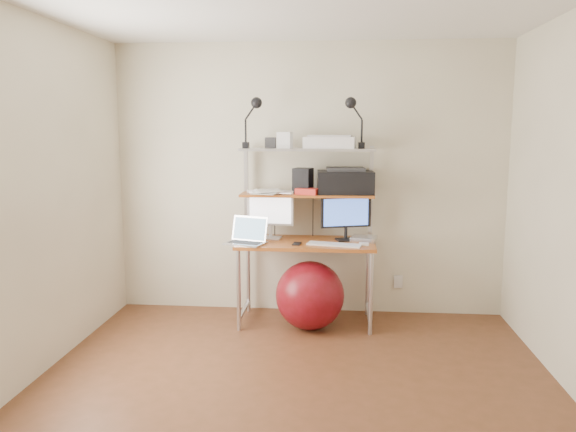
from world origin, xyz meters
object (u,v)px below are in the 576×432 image
object	(u,v)px
laptop	(248,238)
exercise_ball	(310,295)
monitor_black	(346,215)
printer	(345,181)
monitor_silver	(270,211)

from	to	relation	value
laptop	exercise_ball	size ratio (longest dim) A/B	0.66
monitor_black	laptop	bearing A→B (deg)	176.39
monitor_black	exercise_ball	bearing A→B (deg)	-158.63
monitor_black	printer	bearing A→B (deg)	81.28
monitor_silver	exercise_ball	size ratio (longest dim) A/B	0.79
printer	exercise_ball	world-z (taller)	printer
laptop	printer	distance (m)	1.00
monitor_black	monitor_silver	bearing A→B (deg)	160.00
monitor_silver	printer	bearing A→B (deg)	8.99
printer	exercise_ball	bearing A→B (deg)	-136.26
exercise_ball	monitor_black	bearing A→B (deg)	39.27
monitor_silver	exercise_ball	xyz separation A→B (m)	(0.37, -0.27, -0.69)
laptop	monitor_black	bearing A→B (deg)	32.60
monitor_black	exercise_ball	size ratio (longest dim) A/B	0.77
monitor_black	printer	distance (m)	0.30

